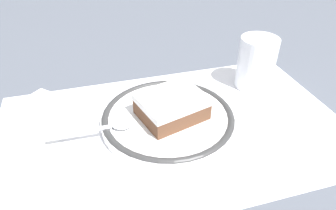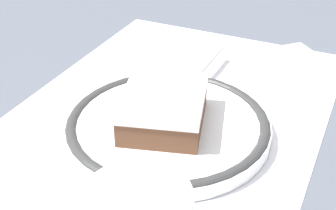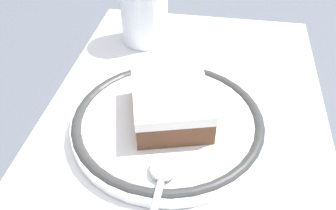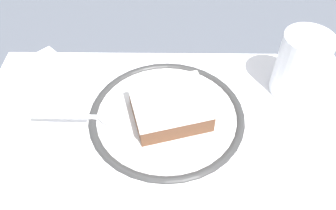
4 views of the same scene
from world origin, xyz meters
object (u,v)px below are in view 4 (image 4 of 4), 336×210
(cup, at_px, (301,69))
(napkin, at_px, (40,83))
(plate, at_px, (168,117))
(cake_slice, at_px, (170,107))
(spoon, at_px, (98,117))

(cup, bearing_deg, napkin, 178.77)
(cup, bearing_deg, plate, -160.58)
(plate, bearing_deg, cake_slice, -50.06)
(plate, distance_m, cup, 0.20)
(cup, relative_size, napkin, 0.69)
(napkin, bearing_deg, cake_slice, -21.11)
(plate, relative_size, cup, 2.23)
(plate, relative_size, napkin, 1.53)
(spoon, distance_m, napkin, 0.13)
(cake_slice, distance_m, spoon, 0.10)
(plate, distance_m, napkin, 0.21)
(spoon, bearing_deg, napkin, 141.50)
(spoon, relative_size, cup, 1.33)
(plate, bearing_deg, napkin, 159.30)
(napkin, bearing_deg, spoon, -38.50)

